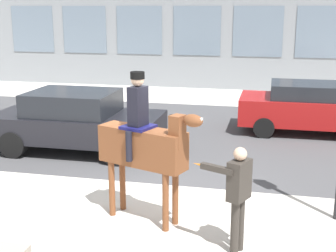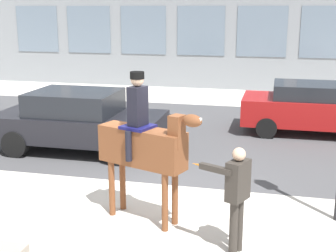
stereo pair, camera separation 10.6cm
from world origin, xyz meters
name	(u,v)px [view 1 (the left image)]	position (x,y,z in m)	size (l,w,h in m)	color
ground_plane	(159,194)	(0.00, 0.00, 0.00)	(80.00, 80.00, 0.00)	beige
road_surface	(197,134)	(0.00, 4.75, 0.00)	(24.77, 8.50, 0.01)	#444447
mounted_horse_lead	(144,144)	(0.03, -1.21, 1.40)	(1.95, 0.97, 2.62)	brown
pedestrian_bystander	(238,191)	(1.69, -1.98, 0.99)	(0.91, 0.46, 1.67)	#332D28
street_car_near_lane	(76,120)	(-2.80, 2.42, 0.81)	(4.34, 2.08, 1.57)	black
street_car_far_lane	(307,107)	(3.15, 5.62, 0.78)	(3.96, 1.95, 1.50)	maroon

